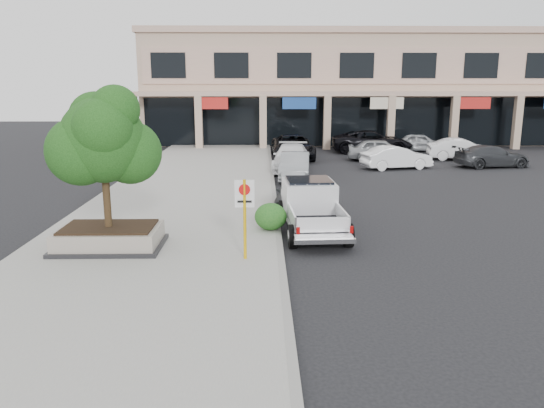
{
  "coord_description": "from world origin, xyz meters",
  "views": [
    {
      "loc": [
        -2.08,
        -14.6,
        5.03
      ],
      "look_at": [
        -1.78,
        1.5,
        1.38
      ],
      "focal_mm": 35.0,
      "sensor_mm": 36.0,
      "label": 1
    }
  ],
  "objects_px": {
    "curb_car_a": "(296,193)",
    "lot_car_c": "(492,156)",
    "planter": "(110,237)",
    "curb_car_d": "(293,147)",
    "lot_car_d": "(372,142)",
    "no_parking_sign": "(245,208)",
    "pickup_truck": "(313,208)",
    "planter_tree": "(109,140)",
    "lot_car_a": "(381,150)",
    "curb_car_b": "(295,166)",
    "lot_car_e": "(421,142)",
    "lot_car_b": "(396,157)",
    "lot_car_f": "(461,149)",
    "curb_car_c": "(292,158)"
  },
  "relations": [
    {
      "from": "curb_car_c",
      "to": "lot_car_e",
      "type": "distance_m",
      "value": 13.7
    },
    {
      "from": "lot_car_f",
      "to": "curb_car_a",
      "type": "bearing_deg",
      "value": 147.66
    },
    {
      "from": "curb_car_c",
      "to": "lot_car_b",
      "type": "distance_m",
      "value": 6.41
    },
    {
      "from": "pickup_truck",
      "to": "lot_car_a",
      "type": "relative_size",
      "value": 1.25
    },
    {
      "from": "curb_car_d",
      "to": "lot_car_c",
      "type": "bearing_deg",
      "value": -20.37
    },
    {
      "from": "planter",
      "to": "no_parking_sign",
      "type": "height_order",
      "value": "no_parking_sign"
    },
    {
      "from": "planter_tree",
      "to": "pickup_truck",
      "type": "xyz_separation_m",
      "value": [
        6.27,
        2.0,
        -2.56
      ]
    },
    {
      "from": "lot_car_e",
      "to": "planter_tree",
      "type": "bearing_deg",
      "value": 158.58
    },
    {
      "from": "no_parking_sign",
      "to": "pickup_truck",
      "type": "height_order",
      "value": "no_parking_sign"
    },
    {
      "from": "curb_car_a",
      "to": "lot_car_b",
      "type": "xyz_separation_m",
      "value": [
        6.75,
        10.41,
        0.03
      ]
    },
    {
      "from": "planter",
      "to": "curb_car_a",
      "type": "height_order",
      "value": "curb_car_a"
    },
    {
      "from": "curb_car_a",
      "to": "lot_car_a",
      "type": "distance_m",
      "value": 15.24
    },
    {
      "from": "lot_car_c",
      "to": "curb_car_c",
      "type": "bearing_deg",
      "value": 85.78
    },
    {
      "from": "pickup_truck",
      "to": "lot_car_d",
      "type": "relative_size",
      "value": 0.91
    },
    {
      "from": "curb_car_c",
      "to": "lot_car_a",
      "type": "height_order",
      "value": "curb_car_c"
    },
    {
      "from": "pickup_truck",
      "to": "curb_car_a",
      "type": "distance_m",
      "value": 3.61
    },
    {
      "from": "curb_car_c",
      "to": "lot_car_a",
      "type": "distance_m",
      "value": 7.27
    },
    {
      "from": "lot_car_a",
      "to": "lot_car_b",
      "type": "xyz_separation_m",
      "value": [
        0.23,
        -3.38,
        -0.05
      ]
    },
    {
      "from": "lot_car_b",
      "to": "lot_car_f",
      "type": "distance_m",
      "value": 6.55
    },
    {
      "from": "pickup_truck",
      "to": "curb_car_c",
      "type": "relative_size",
      "value": 1.04
    },
    {
      "from": "lot_car_b",
      "to": "lot_car_f",
      "type": "bearing_deg",
      "value": -68.11
    },
    {
      "from": "lot_car_d",
      "to": "lot_car_f",
      "type": "distance_m",
      "value": 6.64
    },
    {
      "from": "curb_car_b",
      "to": "curb_car_d",
      "type": "height_order",
      "value": "curb_car_d"
    },
    {
      "from": "planter_tree",
      "to": "lot_car_a",
      "type": "bearing_deg",
      "value": 57.28
    },
    {
      "from": "curb_car_b",
      "to": "lot_car_e",
      "type": "distance_m",
      "value": 15.87
    },
    {
      "from": "no_parking_sign",
      "to": "pickup_truck",
      "type": "relative_size",
      "value": 0.42
    },
    {
      "from": "planter",
      "to": "curb_car_d",
      "type": "relative_size",
      "value": 0.55
    },
    {
      "from": "lot_car_a",
      "to": "curb_car_a",
      "type": "bearing_deg",
      "value": 164.24
    },
    {
      "from": "curb_car_c",
      "to": "lot_car_b",
      "type": "relative_size",
      "value": 1.24
    },
    {
      "from": "lot_car_f",
      "to": "lot_car_c",
      "type": "bearing_deg",
      "value": -158.78
    },
    {
      "from": "curb_car_c",
      "to": "curb_car_d",
      "type": "bearing_deg",
      "value": 91.26
    },
    {
      "from": "planter_tree",
      "to": "curb_car_b",
      "type": "distance_m",
      "value": 14.2
    },
    {
      "from": "curb_car_a",
      "to": "lot_car_d",
      "type": "distance_m",
      "value": 19.48
    },
    {
      "from": "lot_car_c",
      "to": "lot_car_e",
      "type": "bearing_deg",
      "value": 5.79
    },
    {
      "from": "curb_car_a",
      "to": "curb_car_d",
      "type": "height_order",
      "value": "curb_car_d"
    },
    {
      "from": "lot_car_a",
      "to": "lot_car_f",
      "type": "bearing_deg",
      "value": -76.4
    },
    {
      "from": "curb_car_a",
      "to": "lot_car_c",
      "type": "relative_size",
      "value": 0.84
    },
    {
      "from": "curb_car_a",
      "to": "pickup_truck",
      "type": "bearing_deg",
      "value": -76.96
    },
    {
      "from": "planter_tree",
      "to": "pickup_truck",
      "type": "height_order",
      "value": "planter_tree"
    },
    {
      "from": "lot_car_e",
      "to": "lot_car_b",
      "type": "bearing_deg",
      "value": 167.68
    },
    {
      "from": "lot_car_d",
      "to": "lot_car_b",
      "type": "bearing_deg",
      "value": -177.81
    },
    {
      "from": "lot_car_a",
      "to": "lot_car_c",
      "type": "xyz_separation_m",
      "value": [
        6.32,
        -2.77,
        -0.07
      ]
    },
    {
      "from": "no_parking_sign",
      "to": "lot_car_b",
      "type": "xyz_separation_m",
      "value": [
        8.64,
        17.28,
        -0.94
      ]
    },
    {
      "from": "no_parking_sign",
      "to": "curb_car_b",
      "type": "distance_m",
      "value": 13.95
    },
    {
      "from": "curb_car_d",
      "to": "lot_car_b",
      "type": "xyz_separation_m",
      "value": [
        6.03,
        -4.64,
        -0.12
      ]
    },
    {
      "from": "curb_car_a",
      "to": "lot_car_a",
      "type": "xyz_separation_m",
      "value": [
        6.52,
        13.78,
        0.08
      ]
    },
    {
      "from": "curb_car_a",
      "to": "lot_car_d",
      "type": "bearing_deg",
      "value": 77.11
    },
    {
      "from": "no_parking_sign",
      "to": "curb_car_d",
      "type": "height_order",
      "value": "no_parking_sign"
    },
    {
      "from": "curb_car_d",
      "to": "lot_car_b",
      "type": "bearing_deg",
      "value": -39.54
    },
    {
      "from": "curb_car_a",
      "to": "lot_car_a",
      "type": "relative_size",
      "value": 0.9
    }
  ]
}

